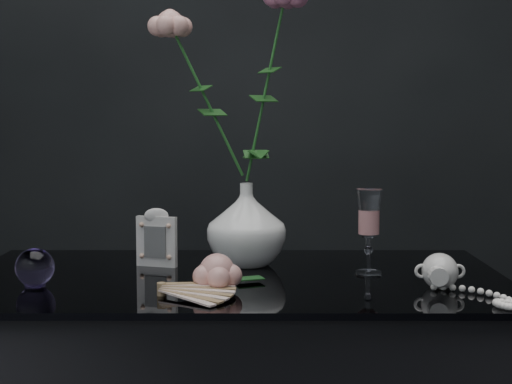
# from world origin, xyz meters

# --- Properties ---
(vase) EXTENTS (0.17, 0.17, 0.17)m
(vase) POSITION_xyz_m (0.02, 0.16, 0.85)
(vase) COLOR white
(vase) RESTS_ON table
(wine_glass) EXTENTS (0.05, 0.05, 0.17)m
(wine_glass) POSITION_xyz_m (0.26, 0.07, 0.85)
(wine_glass) COLOR white
(wine_glass) RESTS_ON table
(picture_frame) EXTENTS (0.11, 0.09, 0.12)m
(picture_frame) POSITION_xyz_m (-0.16, 0.14, 0.82)
(picture_frame) COLOR silver
(picture_frame) RESTS_ON table
(paperweight) EXTENTS (0.09, 0.09, 0.07)m
(paperweight) POSITION_xyz_m (-0.36, -0.05, 0.80)
(paperweight) COLOR #977DCB
(paperweight) RESTS_ON table
(paper_fan) EXTENTS (0.31, 0.27, 0.03)m
(paper_fan) POSITION_xyz_m (-0.12, -0.12, 0.78)
(paper_fan) COLOR #FEEBCB
(paper_fan) RESTS_ON table
(loose_rose) EXTENTS (0.18, 0.21, 0.07)m
(loose_rose) POSITION_xyz_m (-0.03, -0.08, 0.80)
(loose_rose) COLOR #D7948B
(loose_rose) RESTS_ON table
(pearl_jar) EXTENTS (0.23, 0.24, 0.07)m
(pearl_jar) POSITION_xyz_m (0.37, -0.06, 0.80)
(pearl_jar) COLOR silver
(pearl_jar) RESTS_ON table
(roses) EXTENTS (0.31, 0.11, 0.46)m
(roses) POSITION_xyz_m (-0.00, 0.16, 1.15)
(roses) COLOR #EAA597
(roses) RESTS_ON vase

